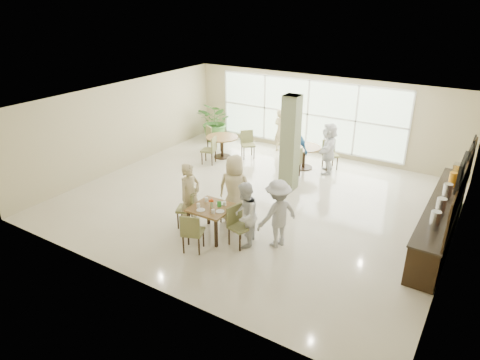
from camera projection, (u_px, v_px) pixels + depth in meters
The scene contains 23 objects.
ground at pixel (256, 200), 12.09m from camera, with size 10.00×10.00×0.00m, color beige.
room_shell at pixel (257, 142), 11.40m from camera, with size 10.00×10.00×10.00m.
window_bank at pixel (308, 114), 15.23m from camera, with size 7.00×0.04×7.00m.
column at pixel (290, 143), 12.26m from camera, with size 0.45×0.45×2.80m, color #6B7551.
main_table at pixel (212, 211), 10.08m from camera, with size 0.93×0.93×0.75m.
round_table_left at pixel (222, 141), 15.00m from camera, with size 1.12×1.12×0.75m.
round_table_right at pixel (304, 152), 14.07m from camera, with size 1.08×1.08×0.75m.
chairs_main_table at pixel (213, 218), 10.14m from camera, with size 2.18×2.08×0.95m.
chairs_table_left at pixel (224, 144), 15.05m from camera, with size 2.08×1.79×0.95m.
chairs_table_right at pixel (304, 155), 14.08m from camera, with size 2.12×1.86×0.95m.
tabletop_clutter at pixel (212, 205), 10.00m from camera, with size 0.72×0.72×0.21m.
buffet_counter at pixel (442, 218), 9.98m from camera, with size 0.64×4.70×1.95m.
wall_tv at pixel (461, 172), 8.36m from camera, with size 0.06×1.00×0.58m.
framed_art_a at pixel (468, 161), 9.72m from camera, with size 0.05×0.55×0.70m.
framed_art_b at pixel (472, 151), 10.34m from camera, with size 0.05×0.55×0.70m.
potted_plant at pixel (216, 122), 16.59m from camera, with size 1.38×1.38×1.54m, color #3C702D.
teen_left at pixel (190, 196), 10.37m from camera, with size 0.61×0.40×1.68m, color #C6B484.
teen_far at pixel (235, 189), 10.65m from camera, with size 0.86×0.47×1.77m, color #C6B484.
teen_right at pixel (245, 215), 9.63m from camera, with size 0.75×0.59×1.55m, color white.
teen_standing at pixel (278, 214), 9.61m from camera, with size 1.05×0.60×1.62m, color #ADADAF.
adult_a at pixel (293, 149), 13.26m from camera, with size 1.08×0.61×1.84m, color #4693D4.
adult_b at pixel (329, 148), 13.61m from camera, with size 1.53×0.66×1.65m, color white.
adult_standing at pixel (280, 131), 15.43m from camera, with size 0.58×0.38×1.59m, color #C6B484.
Camera 1 is at (5.36, -9.44, 5.37)m, focal length 32.00 mm.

